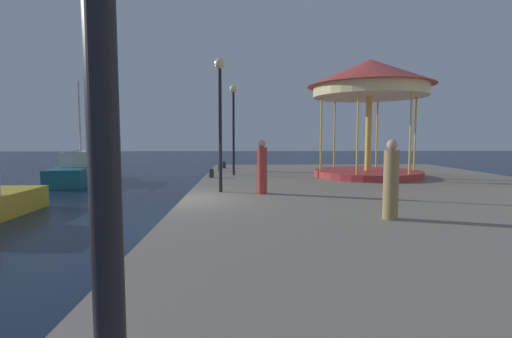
% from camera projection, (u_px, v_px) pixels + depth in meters
% --- Properties ---
extents(ground_plane, '(120.00, 120.00, 0.00)m').
position_uv_depth(ground_plane, '(183.00, 225.00, 11.31)').
color(ground_plane, '#162338').
extents(quay_dock, '(14.68, 27.97, 0.80)m').
position_uv_depth(quay_dock, '(418.00, 210.00, 11.53)').
color(quay_dock, gray).
rests_on(quay_dock, ground).
extents(sailboat_teal, '(2.81, 6.75, 5.98)m').
position_uv_depth(sailboat_teal, '(80.00, 170.00, 21.92)').
color(sailboat_teal, '#19606B').
rests_on(sailboat_teal, ground).
extents(carousel, '(5.81, 5.81, 5.49)m').
position_uv_depth(carousel, '(369.00, 90.00, 17.24)').
color(carousel, '#B23333').
rests_on(carousel, quay_dock).
extents(lamp_post_mid_promenade, '(0.36, 0.36, 4.51)m').
position_uv_depth(lamp_post_mid_promenade, '(220.00, 102.00, 12.41)').
color(lamp_post_mid_promenade, black).
rests_on(lamp_post_mid_promenade, quay_dock).
extents(lamp_post_far_end, '(0.36, 0.36, 4.40)m').
position_uv_depth(lamp_post_far_end, '(233.00, 114.00, 17.99)').
color(lamp_post_far_end, black).
rests_on(lamp_post_far_end, quay_dock).
extents(bollard_center, '(0.24, 0.24, 0.40)m').
position_uv_depth(bollard_center, '(224.00, 165.00, 22.26)').
color(bollard_center, '#2D2D33').
rests_on(bollard_center, quay_dock).
extents(bollard_north, '(0.24, 0.24, 0.40)m').
position_uv_depth(bollard_north, '(220.00, 167.00, 20.60)').
color(bollard_north, '#2D2D33').
rests_on(bollard_north, quay_dock).
extents(bollard_south, '(0.24, 0.24, 0.40)m').
position_uv_depth(bollard_south, '(211.00, 173.00, 17.21)').
color(bollard_south, '#2D2D33').
rests_on(bollard_south, quay_dock).
extents(person_mid_promenade, '(0.34, 0.34, 1.79)m').
position_uv_depth(person_mid_promenade, '(262.00, 169.00, 12.22)').
color(person_mid_promenade, '#B23833').
rests_on(person_mid_promenade, quay_dock).
extents(person_far_corner, '(0.34, 0.34, 1.83)m').
position_uv_depth(person_far_corner, '(391.00, 182.00, 8.41)').
color(person_far_corner, '#937A4C').
rests_on(person_far_corner, quay_dock).
extents(person_near_carousel, '(0.34, 0.34, 1.72)m').
position_uv_depth(person_near_carousel, '(261.00, 157.00, 20.16)').
color(person_near_carousel, '#514C56').
rests_on(person_near_carousel, quay_dock).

